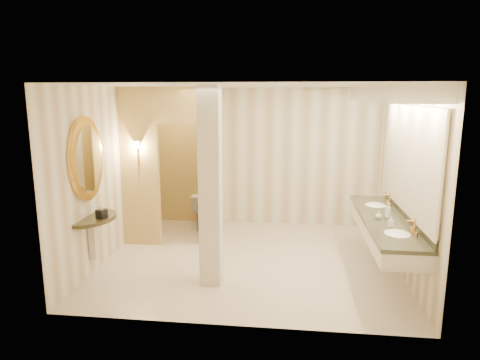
% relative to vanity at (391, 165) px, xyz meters
% --- Properties ---
extents(floor, '(4.50, 4.50, 0.00)m').
position_rel_vanity_xyz_m(floor, '(-1.98, 0.40, -1.63)').
color(floor, beige).
rests_on(floor, ground).
extents(ceiling, '(4.50, 4.50, 0.00)m').
position_rel_vanity_xyz_m(ceiling, '(-1.98, 0.40, 1.07)').
color(ceiling, silver).
rests_on(ceiling, wall_back).
extents(wall_back, '(4.50, 0.02, 2.70)m').
position_rel_vanity_xyz_m(wall_back, '(-1.98, 2.40, -0.28)').
color(wall_back, silver).
rests_on(wall_back, floor).
extents(wall_front, '(4.50, 0.02, 2.70)m').
position_rel_vanity_xyz_m(wall_front, '(-1.98, -1.60, -0.28)').
color(wall_front, silver).
rests_on(wall_front, floor).
extents(wall_left, '(0.02, 4.00, 2.70)m').
position_rel_vanity_xyz_m(wall_left, '(-4.23, 0.40, -0.28)').
color(wall_left, silver).
rests_on(wall_left, floor).
extents(wall_right, '(0.02, 4.00, 2.70)m').
position_rel_vanity_xyz_m(wall_right, '(0.27, 0.40, -0.28)').
color(wall_right, silver).
rests_on(wall_right, floor).
extents(toilet_closet, '(1.50, 1.55, 2.70)m').
position_rel_vanity_xyz_m(toilet_closet, '(-3.09, 1.37, -0.24)').
color(toilet_closet, '#DFCE74').
rests_on(toilet_closet, floor).
extents(wall_sconce, '(0.14, 0.14, 0.42)m').
position_rel_vanity_xyz_m(wall_sconce, '(-3.90, 0.83, 0.10)').
color(wall_sconce, '#D18E43').
rests_on(wall_sconce, toilet_closet).
extents(vanity, '(0.75, 2.79, 2.09)m').
position_rel_vanity_xyz_m(vanity, '(0.00, 0.00, 0.00)').
color(vanity, beige).
rests_on(vanity, floor).
extents(console_shelf, '(0.90, 0.90, 1.90)m').
position_rel_vanity_xyz_m(console_shelf, '(-4.19, -0.42, -0.29)').
color(console_shelf, black).
rests_on(console_shelf, floor).
extents(pillar, '(0.28, 0.28, 2.70)m').
position_rel_vanity_xyz_m(pillar, '(-2.43, -0.50, -0.28)').
color(pillar, beige).
rests_on(pillar, floor).
extents(tissue_box, '(0.16, 0.16, 0.12)m').
position_rel_vanity_xyz_m(tissue_box, '(-3.99, -0.49, -0.69)').
color(tissue_box, black).
rests_on(tissue_box, console_shelf).
extents(toilet, '(0.53, 0.77, 0.72)m').
position_rel_vanity_xyz_m(toilet, '(-3.08, 1.97, -1.27)').
color(toilet, white).
rests_on(toilet, floor).
extents(soap_bottle_a, '(0.06, 0.07, 0.13)m').
position_rel_vanity_xyz_m(soap_bottle_a, '(-0.05, -0.43, -0.69)').
color(soap_bottle_a, beige).
rests_on(soap_bottle_a, vanity).
extents(soap_bottle_b, '(0.11, 0.11, 0.11)m').
position_rel_vanity_xyz_m(soap_bottle_b, '(-0.14, -0.09, -0.70)').
color(soap_bottle_b, silver).
rests_on(soap_bottle_b, vanity).
extents(soap_bottle_c, '(0.09, 0.09, 0.22)m').
position_rel_vanity_xyz_m(soap_bottle_c, '(-0.01, -0.04, -0.64)').
color(soap_bottle_c, '#C6B28C').
rests_on(soap_bottle_c, vanity).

